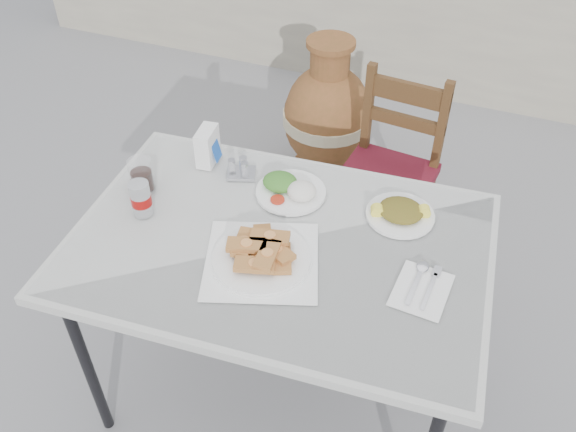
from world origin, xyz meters
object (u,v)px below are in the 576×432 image
at_px(cafe_table, 279,253).
at_px(chair, 389,172).
at_px(soda_can, 141,198).
at_px(cola_glass, 142,176).
at_px(pide_plate, 261,254).
at_px(napkin_holder, 207,146).
at_px(salad_chopped_plate, 400,212).
at_px(salad_rice_plate, 290,188).
at_px(terracotta_urn, 327,118).
at_px(condiment_caddy, 241,170).

height_order(cafe_table, chair, chair).
height_order(soda_can, chair, soda_can).
xyz_separation_m(cola_glass, chair, (0.69, 0.85, -0.39)).
distance_m(cafe_table, cola_glass, 0.55).
bearing_deg(soda_can, chair, 56.88).
relative_size(pide_plate, chair, 0.49).
xyz_separation_m(pide_plate, napkin_holder, (-0.38, 0.40, 0.04)).
distance_m(cafe_table, soda_can, 0.49).
distance_m(salad_chopped_plate, chair, 0.78).
height_order(pide_plate, salad_rice_plate, pide_plate).
bearing_deg(pide_plate, soda_can, 172.33).
bearing_deg(salad_chopped_plate, cafe_table, -142.21).
bearing_deg(chair, salad_chopped_plate, -69.97).
bearing_deg(terracotta_urn, salad_chopped_plate, -61.15).
xyz_separation_m(salad_chopped_plate, chair, (-0.17, 0.67, -0.36)).
xyz_separation_m(pide_plate, salad_chopped_plate, (0.34, 0.35, -0.01)).
distance_m(salad_chopped_plate, terracotta_urn, 1.34).
bearing_deg(chair, cola_glass, -123.77).
bearing_deg(salad_chopped_plate, soda_can, -159.79).
xyz_separation_m(napkin_holder, chair, (0.55, 0.62, -0.41)).
height_order(salad_rice_plate, chair, chair).
height_order(cafe_table, cola_glass, cola_glass).
bearing_deg(terracotta_urn, pide_plate, -79.67).
relative_size(salad_rice_plate, soda_can, 1.99).
distance_m(soda_can, condiment_caddy, 0.37).
bearing_deg(terracotta_urn, chair, -45.24).
relative_size(salad_rice_plate, condiment_caddy, 2.00).
bearing_deg(soda_can, salad_rice_plate, 33.17).
distance_m(salad_rice_plate, napkin_holder, 0.35).
xyz_separation_m(cafe_table, chair, (0.16, 0.92, -0.28)).
height_order(salad_rice_plate, soda_can, soda_can).
distance_m(soda_can, napkin_holder, 0.34).
bearing_deg(pide_plate, salad_chopped_plate, 45.88).
bearing_deg(cafe_table, cola_glass, 172.32).
height_order(salad_rice_plate, condiment_caddy, condiment_caddy).
height_order(pide_plate, napkin_holder, napkin_holder).
distance_m(salad_chopped_plate, soda_can, 0.85).
relative_size(salad_chopped_plate, napkin_holder, 1.67).
bearing_deg(pide_plate, terracotta_urn, 100.33).
height_order(cafe_table, condiment_caddy, condiment_caddy).
distance_m(pide_plate, chair, 1.10).
relative_size(cola_glass, terracotta_urn, 0.14).
bearing_deg(cola_glass, soda_can, -58.52).
height_order(cola_glass, napkin_holder, napkin_holder).
bearing_deg(salad_rice_plate, condiment_caddy, 171.00).
bearing_deg(napkin_holder, condiment_caddy, -19.31).
xyz_separation_m(pide_plate, condiment_caddy, (-0.24, 0.36, -0.01)).
xyz_separation_m(cafe_table, salad_rice_plate, (-0.05, 0.23, 0.08)).
relative_size(salad_chopped_plate, condiment_caddy, 1.87).
xyz_separation_m(salad_chopped_plate, cola_glass, (-0.87, -0.18, 0.03)).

